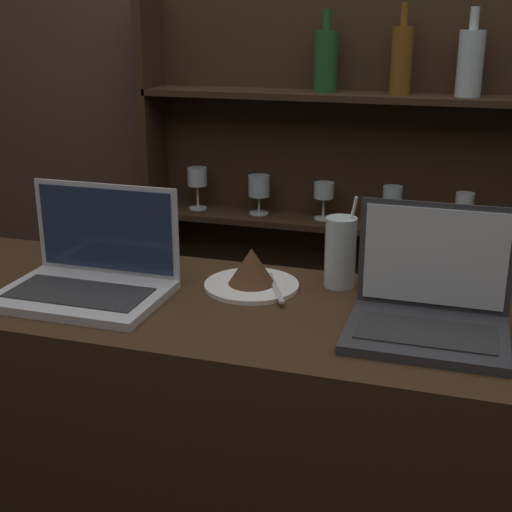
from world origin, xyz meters
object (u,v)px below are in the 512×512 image
at_px(laptop_near, 90,273).
at_px(water_glass, 340,252).
at_px(laptop_far, 429,306).
at_px(cake_plate, 252,273).

height_order(laptop_near, water_glass, laptop_near).
xyz_separation_m(laptop_far, water_glass, (-0.20, 0.18, 0.03)).
xyz_separation_m(laptop_near, water_glass, (0.50, 0.20, 0.03)).
bearing_deg(cake_plate, water_glass, 20.91).
distance_m(laptop_near, cake_plate, 0.34).
relative_size(cake_plate, water_glass, 1.02).
distance_m(laptop_near, water_glass, 0.54).
xyz_separation_m(laptop_far, cake_plate, (-0.38, 0.11, -0.02)).
bearing_deg(laptop_near, cake_plate, 22.13).
height_order(laptop_far, water_glass, laptop_far).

